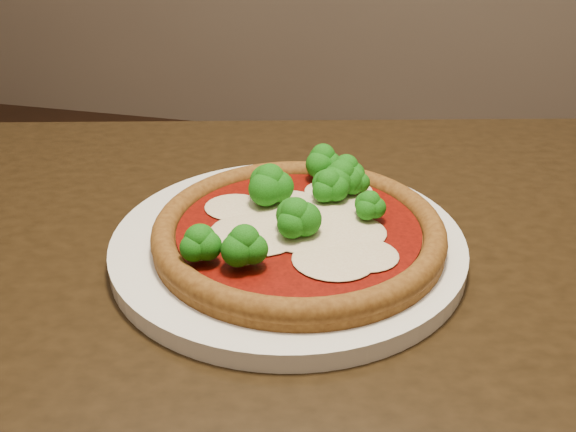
# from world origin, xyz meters

# --- Properties ---
(dining_table) EXTENTS (1.35, 1.10, 0.75)m
(dining_table) POSITION_xyz_m (0.15, -0.21, 0.65)
(dining_table) COLOR black
(dining_table) RESTS_ON floor
(plate) EXTENTS (0.34, 0.34, 0.02)m
(plate) POSITION_xyz_m (0.10, -0.16, 0.76)
(plate) COLOR white
(plate) RESTS_ON dining_table
(pizza) EXTENTS (0.27, 0.27, 0.06)m
(pizza) POSITION_xyz_m (0.12, -0.16, 0.78)
(pizza) COLOR brown
(pizza) RESTS_ON plate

